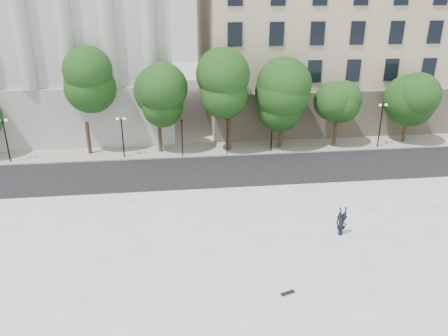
{
  "coord_description": "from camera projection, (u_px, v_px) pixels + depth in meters",
  "views": [
    {
      "loc": [
        -2.06,
        -16.26,
        14.59
      ],
      "look_at": [
        1.07,
        10.0,
        3.76
      ],
      "focal_mm": 35.0,
      "sensor_mm": 36.0,
      "label": 1
    }
  ],
  "objects": [
    {
      "name": "skateboard",
      "position": [
        288.0,
        293.0,
        21.88
      ],
      "size": [
        0.77,
        0.42,
        0.08
      ],
      "primitive_type": "cube",
      "rotation": [
        0.0,
        0.0,
        0.33
      ],
      "color": "black",
      "rests_on": "plaza"
    },
    {
      "name": "street_trees",
      "position": [
        202.0,
        98.0,
        40.66
      ],
      "size": [
        45.84,
        4.85,
        8.11
      ],
      "color": "#382619",
      "rests_on": "ground"
    },
    {
      "name": "traffic_light_east",
      "position": [
        227.0,
        118.0,
        40.12
      ],
      "size": [
        0.44,
        1.62,
        4.15
      ],
      "color": "black",
      "rests_on": "ground"
    },
    {
      "name": "lamp_posts",
      "position": [
        203.0,
        126.0,
        40.43
      ],
      "size": [
        35.76,
        0.28,
        4.49
      ],
      "color": "black",
      "rests_on": "ground"
    },
    {
      "name": "ground",
      "position": [
        227.0,
        321.0,
        20.69
      ],
      "size": [
        160.0,
        160.0,
        0.0
      ],
      "primitive_type": "plane",
      "color": "beige",
      "rests_on": "ground"
    },
    {
      "name": "traffic_light_west",
      "position": [
        181.0,
        120.0,
        39.66
      ],
      "size": [
        0.39,
        1.58,
        4.13
      ],
      "color": "black",
      "rests_on": "ground"
    },
    {
      "name": "far_sidewalk",
      "position": [
        196.0,
        150.0,
        42.72
      ],
      "size": [
        60.0,
        4.0,
        0.12
      ],
      "primitive_type": "cube",
      "color": "#B0AFA3",
      "rests_on": "ground"
    },
    {
      "name": "plaza",
      "position": [
        220.0,
        279.0,
        23.36
      ],
      "size": [
        44.0,
        22.0,
        0.45
      ],
      "primitive_type": "cube",
      "color": "white",
      "rests_on": "ground"
    },
    {
      "name": "street",
      "position": [
        201.0,
        174.0,
        37.23
      ],
      "size": [
        60.0,
        8.0,
        0.02
      ],
      "primitive_type": "cube",
      "color": "black",
      "rests_on": "ground"
    },
    {
      "name": "person_lying",
      "position": [
        341.0,
        231.0,
        27.09
      ],
      "size": [
        0.8,
        1.93,
        0.51
      ],
      "primitive_type": "imported",
      "rotation": [
        -1.54,
        0.0,
        -0.06
      ],
      "color": "black",
      "rests_on": "plaza"
    },
    {
      "name": "building_west",
      "position": [
        36.0,
        6.0,
        49.39
      ],
      "size": [
        31.5,
        27.65,
        25.6
      ],
      "color": "beige",
      "rests_on": "ground"
    },
    {
      "name": "building_east",
      "position": [
        347.0,
        19.0,
        54.42
      ],
      "size": [
        36.0,
        26.15,
        23.0
      ],
      "color": "beige",
      "rests_on": "ground"
    }
  ]
}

